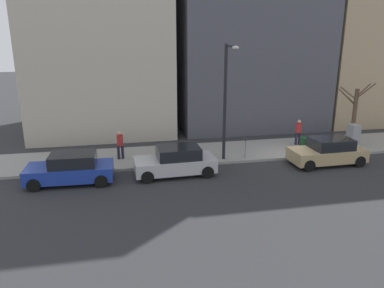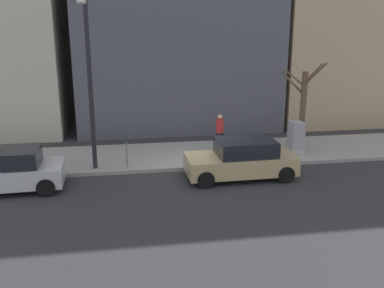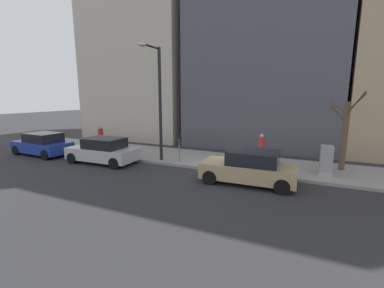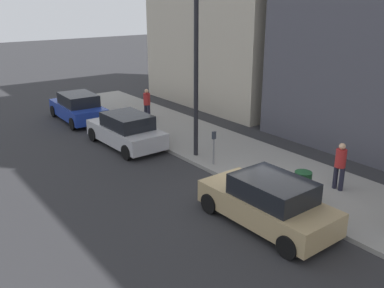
{
  "view_description": "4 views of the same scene",
  "coord_description": "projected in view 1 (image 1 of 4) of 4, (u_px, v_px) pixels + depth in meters",
  "views": [
    {
      "loc": [
        -19.37,
        10.35,
        7.18
      ],
      "look_at": [
        1.65,
        6.05,
        0.82
      ],
      "focal_mm": 35.0,
      "sensor_mm": 36.0,
      "label": 1
    },
    {
      "loc": [
        -16.36,
        3.2,
        5.75
      ],
      "look_at": [
        0.74,
        0.38,
        0.93
      ],
      "focal_mm": 40.0,
      "sensor_mm": 36.0,
      "label": 2
    },
    {
      "loc": [
        -12.43,
        -3.56,
        3.91
      ],
      "look_at": [
        0.49,
        2.33,
        1.29
      ],
      "focal_mm": 24.0,
      "sensor_mm": 36.0,
      "label": 3
    },
    {
      "loc": [
        -9.57,
        -8.92,
        6.37
      ],
      "look_at": [
        -0.02,
        3.89,
        0.88
      ],
      "focal_mm": 40.0,
      "sensor_mm": 36.0,
      "label": 4
    }
  ],
  "objects": [
    {
      "name": "trash_bin",
      "position": [
        304.0,
        144.0,
        23.06
      ],
      "size": [
        0.56,
        0.56,
        0.9
      ],
      "primitive_type": "cylinder",
      "color": "#14381E",
      "rests_on": "sidewalk"
    },
    {
      "name": "sidewalk",
      "position": [
        283.0,
        148.0,
        24.08
      ],
      "size": [
        4.0,
        36.0,
        0.15
      ],
      "primitive_type": "cube",
      "color": "gray",
      "rests_on": "ground"
    },
    {
      "name": "parked_car_silver",
      "position": [
        176.0,
        161.0,
        19.61
      ],
      "size": [
        2.03,
        4.25,
        1.52
      ],
      "rotation": [
        0.0,
        0.0,
        0.03
      ],
      "color": "#B7B7BC",
      "rests_on": "ground"
    },
    {
      "name": "pedestrian_far_corner",
      "position": [
        120.0,
        143.0,
        21.58
      ],
      "size": [
        0.36,
        0.39,
        1.66
      ],
      "rotation": [
        0.0,
        0.0,
        1.78
      ],
      "color": "#1E1E2D",
      "rests_on": "sidewalk"
    },
    {
      "name": "office_tower_right",
      "position": [
        99.0,
        30.0,
        27.81
      ],
      "size": [
        10.01,
        10.01,
        14.79
      ],
      "primitive_type": "cube",
      "color": "#BCB29E",
      "rests_on": "ground"
    },
    {
      "name": "ground_plane",
      "position": [
        297.0,
        159.0,
        22.22
      ],
      "size": [
        120.0,
        120.0,
        0.0
      ],
      "primitive_type": "plane",
      "color": "#2B2B2D"
    },
    {
      "name": "pedestrian_midblock",
      "position": [
        298.0,
        131.0,
        24.39
      ],
      "size": [
        0.36,
        0.4,
        1.66
      ],
      "rotation": [
        0.0,
        0.0,
        4.72
      ],
      "color": "#1E1E2D",
      "rests_on": "sidewalk"
    },
    {
      "name": "utility_box",
      "position": [
        353.0,
        136.0,
        24.06
      ],
      "size": [
        0.83,
        0.61,
        1.43
      ],
      "color": "#A8A399",
      "rests_on": "sidewalk"
    },
    {
      "name": "streetlamp",
      "position": [
        227.0,
        94.0,
        20.5
      ],
      "size": [
        1.97,
        0.32,
        6.5
      ],
      "color": "black",
      "rests_on": "sidewalk"
    },
    {
      "name": "parked_car_tan",
      "position": [
        328.0,
        152.0,
        21.21
      ],
      "size": [
        1.99,
        4.24,
        1.52
      ],
      "rotation": [
        0.0,
        0.0,
        0.02
      ],
      "color": "tan",
      "rests_on": "ground"
    },
    {
      "name": "bare_tree",
      "position": [
        354.0,
        112.0,
        25.09
      ],
      "size": [
        2.02,
        1.47,
        4.04
      ],
      "color": "brown",
      "rests_on": "sidewalk"
    },
    {
      "name": "parking_meter",
      "position": [
        245.0,
        144.0,
        21.77
      ],
      "size": [
        0.14,
        0.1,
        1.35
      ],
      "color": "slate",
      "rests_on": "sidewalk"
    },
    {
      "name": "parked_car_blue",
      "position": [
        71.0,
        169.0,
        18.53
      ],
      "size": [
        2.06,
        4.27,
        1.52
      ],
      "rotation": [
        0.0,
        0.0,
        -0.04
      ],
      "color": "#1E389E",
      "rests_on": "ground"
    }
  ]
}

